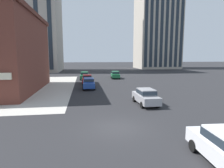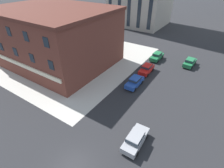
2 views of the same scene
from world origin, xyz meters
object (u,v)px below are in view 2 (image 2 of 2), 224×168
object	(u,v)px
car_main_northbound_far	(157,56)
car_cross_eastbound	(190,62)
car_cross_far	(135,139)
car_main_northbound_near	(135,81)
car_main_mid	(147,69)

from	to	relation	value
car_main_northbound_far	car_cross_eastbound	size ratio (longest dim) A/B	0.99
car_cross_far	car_main_northbound_far	bearing A→B (deg)	105.03
car_main_northbound_near	car_main_northbound_far	distance (m)	12.43
car_cross_eastbound	car_cross_far	world-z (taller)	same
car_main_mid	car_cross_far	distance (m)	17.61
car_cross_eastbound	car_main_northbound_near	bearing A→B (deg)	-115.62
car_main_northbound_near	car_main_northbound_far	xyz separation A→B (m)	(-0.63, 12.42, 0.00)
car_main_northbound_near	car_cross_eastbound	xyz separation A→B (m)	(6.39, 13.33, 0.00)
car_main_northbound_near	car_cross_far	xyz separation A→B (m)	(5.68, -11.06, 0.00)
car_main_northbound_far	car_cross_far	world-z (taller)	same
car_main_northbound_far	car_cross_far	bearing A→B (deg)	-74.97
car_main_northbound_near	car_cross_far	distance (m)	12.43
car_cross_eastbound	car_cross_far	size ratio (longest dim) A/B	1.02
car_cross_eastbound	car_main_mid	world-z (taller)	same
car_cross_far	car_cross_eastbound	bearing A→B (deg)	88.32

